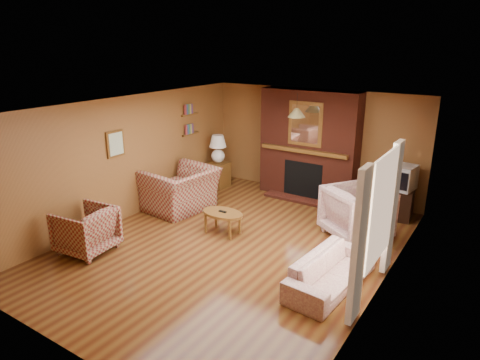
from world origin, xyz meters
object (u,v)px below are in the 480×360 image
Objects in this scene: fireplace at (309,145)px; side_table at (218,174)px; floral_sofa at (331,271)px; table_lamp at (218,147)px; plaid_armchair at (86,230)px; tv_stand at (397,203)px; crt_tv at (401,177)px; coffee_table at (223,215)px; floral_armchair at (357,212)px; plaid_loveseat at (181,190)px.

fireplace reaches higher than side_table.
floral_sofa is 4.92m from table_lamp.
table_lamp is (-0.15, 3.97, 0.58)m from plaid_armchair.
table_lamp reaches higher than tv_stand.
floral_sofa is 3.13m from tv_stand.
crt_tv reaches higher than tv_stand.
side_table is at bearing -175.26° from crt_tv.
coffee_table is 1.20× the size of table_lamp.
table_lamp reaches higher than floral_armchair.
plaid_loveseat is at bearing 79.01° from floral_sofa.
plaid_armchair is 1.44× the size of crt_tv.
crt_tv is (0.00, -0.01, 0.55)m from tv_stand.
tv_stand is (4.00, 4.32, -0.08)m from plaid_armchair.
floral_sofa is 1.86m from floral_armchair.
fireplace is 2.96× the size of coffee_table.
crt_tv is at bearing 44.91° from coffee_table.
table_lamp reaches higher than side_table.
floral_armchair is (3.50, 0.73, 0.02)m from plaid_loveseat.
fireplace is 2.33m from floral_armchair.
side_table is 0.88× the size of table_lamp.
fireplace reaches higher than floral_armchair.
crt_tv is (4.00, 4.31, 0.47)m from plaid_armchair.
plaid_loveseat is at bearing -81.50° from side_table.
floral_armchair is at bearing 124.21° from plaid_armchair.
floral_sofa is at bearing 131.73° from floral_armchair.
fireplace is at bearing 35.27° from floral_sofa.
coffee_table is (-0.45, -2.68, -0.82)m from fireplace.
crt_tv reaches higher than floral_sofa.
side_table is 4.16m from tv_stand.
crt_tv is at bearing 123.24° from plaid_loveseat.
plaid_armchair reaches higher than coffee_table.
plaid_loveseat reaches higher than tv_stand.
fireplace is 2.35× the size of floral_armchair.
fireplace is 3.55× the size of table_lamp.
floral_armchair is 1.72× the size of side_table.
tv_stand is at bearing 4.82° from table_lamp.
fireplace reaches higher than plaid_loveseat.
plaid_loveseat is 1.68× the size of coffee_table.
crt_tv reaches higher than plaid_armchair.
crt_tv is (4.15, 0.34, 0.56)m from side_table.
table_lamp reaches higher than plaid_loveseat.
side_table is at bearing -45.00° from table_lamp.
tv_stand is at bearing 44.97° from coffee_table.
plaid_loveseat is at bearing 171.64° from plaid_armchair.
floral_sofa is 2.85× the size of side_table.
floral_sofa is 4.87m from side_table.
plaid_loveseat is at bearing -152.65° from crt_tv.
plaid_armchair is (-1.95, -4.51, -0.80)m from fireplace.
plaid_loveseat is at bearing -81.50° from table_lamp.
plaid_armchair is 0.83× the size of floral_armchair.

